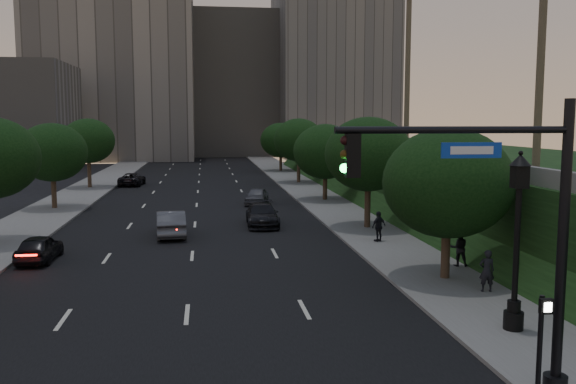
{
  "coord_description": "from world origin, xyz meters",
  "views": [
    {
      "loc": [
        0.68,
        -15.13,
        6.5
      ],
      "look_at": [
        4.03,
        9.36,
        3.6
      ],
      "focal_mm": 38.0,
      "sensor_mm": 36.0,
      "label": 1
    }
  ],
  "objects": [
    {
      "name": "traffic_signal_mast",
      "position": [
        7.75,
        -2.29,
        3.67
      ],
      "size": [
        5.68,
        0.56,
        7.0
      ],
      "color": "black",
      "rests_on": "ground"
    },
    {
      "name": "office_block_mid",
      "position": [
        6.0,
        102.0,
        13.0
      ],
      "size": [
        22.0,
        18.0,
        26.0
      ],
      "primitive_type": "cube",
      "color": "gray",
      "rests_on": "ground"
    },
    {
      "name": "sedan_near_left",
      "position": [
        -7.0,
        13.9,
        0.63
      ],
      "size": [
        1.61,
        3.77,
        1.27
      ],
      "primitive_type": "imported",
      "rotation": [
        0.0,
        0.0,
        3.11
      ],
      "color": "black",
      "rests_on": "ground"
    },
    {
      "name": "sedan_mid_left",
      "position": [
        -1.27,
        19.35,
        0.74
      ],
      "size": [
        1.89,
        4.58,
        1.47
      ],
      "primitive_type": "imported",
      "rotation": [
        0.0,
        0.0,
        3.22
      ],
      "color": "#4C4E53",
      "rests_on": "ground"
    },
    {
      "name": "tree_right_c",
      "position": [
        10.3,
        33.0,
        4.02
      ],
      "size": [
        5.2,
        5.2,
        6.24
      ],
      "color": "#38281C",
      "rests_on": "ground"
    },
    {
      "name": "office_block_filler",
      "position": [
        -26.0,
        70.0,
        7.0
      ],
      "size": [
        18.0,
        16.0,
        14.0
      ],
      "primitive_type": "cube",
      "color": "gray",
      "rests_on": "ground"
    },
    {
      "name": "tree_right_d",
      "position": [
        10.3,
        47.0,
        4.52
      ],
      "size": [
        5.2,
        5.2,
        6.74
      ],
      "color": "#38281C",
      "rests_on": "ground"
    },
    {
      "name": "tree_right_e",
      "position": [
        10.3,
        62.0,
        4.02
      ],
      "size": [
        5.2,
        5.2,
        6.24
      ],
      "color": "#38281C",
      "rests_on": "ground"
    },
    {
      "name": "pedestrian_a",
      "position": [
        11.03,
        5.83,
        0.94
      ],
      "size": [
        0.62,
        0.45,
        1.59
      ],
      "primitive_type": "imported",
      "rotation": [
        0.0,
        0.0,
        3.01
      ],
      "color": "black",
      "rests_on": "sidewalk_right"
    },
    {
      "name": "tree_left_c",
      "position": [
        -10.3,
        31.0,
        4.21
      ],
      "size": [
        5.0,
        5.0,
        6.34
      ],
      "color": "#38281C",
      "rests_on": "ground"
    },
    {
      "name": "pedestrian_signal",
      "position": [
        8.33,
        -2.47,
        1.57
      ],
      "size": [
        0.3,
        0.33,
        2.5
      ],
      "color": "black",
      "rests_on": "ground"
    },
    {
      "name": "pedestrian_c",
      "position": [
        9.73,
        15.62,
        0.95
      ],
      "size": [
        1.01,
        0.8,
        1.61
      ],
      "primitive_type": "imported",
      "rotation": [
        0.0,
        0.0,
        3.65
      ],
      "color": "black",
      "rests_on": "sidewalk_right"
    },
    {
      "name": "road_surface",
      "position": [
        0.0,
        30.0,
        0.01
      ],
      "size": [
        16.0,
        140.0,
        0.02
      ],
      "primitive_type": "cube",
      "color": "black",
      "rests_on": "ground"
    },
    {
      "name": "street_lamp",
      "position": [
        9.96,
        1.8,
        2.63
      ],
      "size": [
        0.64,
        0.64,
        5.62
      ],
      "color": "black",
      "rests_on": "ground"
    },
    {
      "name": "parapet_wall",
      "position": [
        13.5,
        28.0,
        4.35
      ],
      "size": [
        0.35,
        90.0,
        0.7
      ],
      "primitive_type": "cube",
      "color": "slate",
      "rests_on": "embankment"
    },
    {
      "name": "tree_left_d",
      "position": [
        -10.3,
        45.0,
        4.58
      ],
      "size": [
        5.0,
        5.0,
        6.71
      ],
      "color": "#38281C",
      "rests_on": "ground"
    },
    {
      "name": "office_block_left",
      "position": [
        -14.0,
        92.0,
        16.0
      ],
      "size": [
        26.0,
        20.0,
        32.0
      ],
      "primitive_type": "cube",
      "color": "gray",
      "rests_on": "ground"
    },
    {
      "name": "sedan_near_right",
      "position": [
        4.15,
        22.05,
        0.69
      ],
      "size": [
        2.08,
        4.82,
        1.38
      ],
      "primitive_type": "imported",
      "rotation": [
        0.0,
        0.0,
        -0.03
      ],
      "color": "black",
      "rests_on": "ground"
    },
    {
      "name": "pedestrian_b",
      "position": [
        11.68,
        9.83,
        0.95
      ],
      "size": [
        0.89,
        0.76,
        1.61
      ],
      "primitive_type": "imported",
      "rotation": [
        0.0,
        0.0,
        2.94
      ],
      "color": "black",
      "rests_on": "sidewalk_right"
    },
    {
      "name": "sidewalk_left",
      "position": [
        -10.25,
        30.0,
        0.07
      ],
      "size": [
        4.5,
        140.0,
        0.15
      ],
      "primitive_type": "cube",
      "color": "slate",
      "rests_on": "ground"
    },
    {
      "name": "sedan_far_left",
      "position": [
        -6.6,
        47.33,
        0.64
      ],
      "size": [
        2.48,
        4.76,
        1.28
      ],
      "primitive_type": "imported",
      "rotation": [
        0.0,
        0.0,
        3.06
      ],
      "color": "black",
      "rests_on": "ground"
    },
    {
      "name": "embankment",
      "position": [
        22.0,
        28.0,
        2.0
      ],
      "size": [
        18.0,
        90.0,
        4.0
      ],
      "primitive_type": "cube",
      "color": "black",
      "rests_on": "ground"
    },
    {
      "name": "tree_right_b",
      "position": [
        10.3,
        20.0,
        4.52
      ],
      "size": [
        5.2,
        5.2,
        6.74
      ],
      "color": "#38281C",
      "rests_on": "ground"
    },
    {
      "name": "sedan_far_right",
      "position": [
        4.66,
        31.86,
        0.66
      ],
      "size": [
        2.4,
        4.12,
        1.32
      ],
      "primitive_type": "imported",
      "rotation": [
        0.0,
        0.0,
        -0.23
      ],
      "color": "#4E4F55",
      "rests_on": "ground"
    },
    {
      "name": "tree_right_a",
      "position": [
        10.3,
        8.0,
        4.02
      ],
      "size": [
        5.2,
        5.2,
        6.24
      ],
      "color": "#38281C",
      "rests_on": "ground"
    },
    {
      "name": "sidewalk_right",
      "position": [
        10.25,
        30.0,
        0.07
      ],
      "size": [
        4.5,
        140.0,
        0.15
      ],
      "primitive_type": "cube",
      "color": "slate",
      "rests_on": "ground"
    },
    {
      "name": "office_block_right",
      "position": [
        24.0,
        96.0,
        18.0
      ],
      "size": [
        20.0,
        22.0,
        36.0
      ],
      "primitive_type": "cube",
      "color": "slate",
      "rests_on": "ground"
    },
    {
      "name": "ground",
      "position": [
        0.0,
        0.0,
        0.0
      ],
      "size": [
        160.0,
        160.0,
        0.0
      ],
      "primitive_type": "plane",
      "color": "black",
      "rests_on": "ground"
    }
  ]
}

